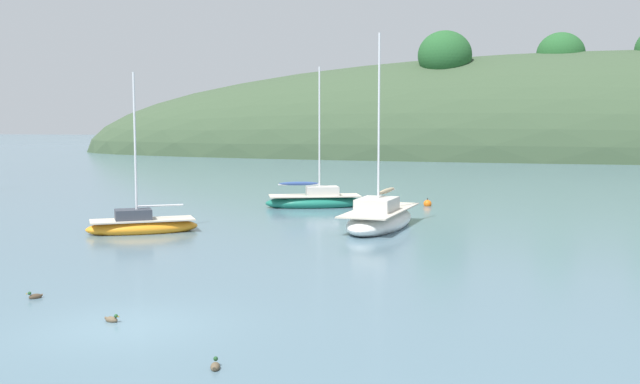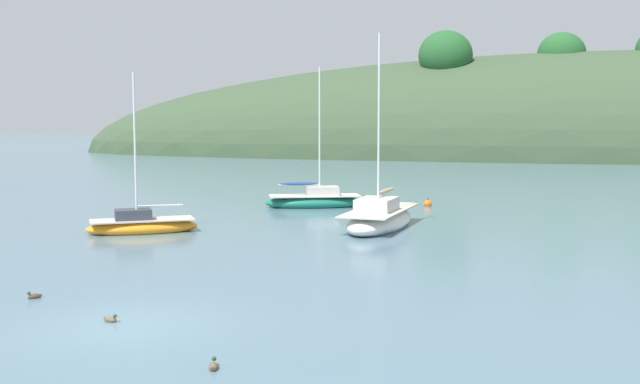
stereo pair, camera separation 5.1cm
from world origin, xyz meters
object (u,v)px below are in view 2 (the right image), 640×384
at_px(duck_trailing, 111,319).
at_px(duck_straggler, 214,366).
at_px(sailboat_navy_dinghy, 380,219).
at_px(duck_lead, 34,296).
at_px(mooring_buoy_channel, 428,204).
at_px(sailboat_black_sloop, 315,201).
at_px(sailboat_cream_ketch, 141,225).

height_order(duck_trailing, duck_straggler, same).
xyz_separation_m(sailboat_navy_dinghy, duck_trailing, (-3.91, -16.53, -0.36)).
bearing_deg(duck_trailing, duck_lead, 152.00).
xyz_separation_m(mooring_buoy_channel, duck_lead, (-8.36, -23.68, -0.07)).
distance_m(sailboat_black_sloop, duck_lead, 22.04).
bearing_deg(duck_lead, sailboat_cream_ketch, 102.47).
relative_size(sailboat_navy_dinghy, duck_straggler, 20.43).
xyz_separation_m(sailboat_navy_dinghy, duck_lead, (-7.01, -14.88, -0.36)).
bearing_deg(duck_lead, sailboat_navy_dinghy, 64.77).
distance_m(mooring_buoy_channel, duck_straggler, 27.99).
relative_size(sailboat_cream_ketch, duck_trailing, 16.12).
relative_size(mooring_buoy_channel, duck_straggler, 1.28).
distance_m(duck_trailing, duck_straggler, 4.40).
height_order(sailboat_cream_ketch, duck_straggler, sailboat_cream_ketch).
xyz_separation_m(sailboat_navy_dinghy, duck_straggler, (-0.36, -19.13, -0.36)).
height_order(sailboat_black_sloop, duck_straggler, sailboat_black_sloop).
height_order(sailboat_black_sloop, duck_trailing, sailboat_black_sloop).
distance_m(sailboat_cream_ketch, mooring_buoy_channel, 16.46).
relative_size(sailboat_cream_ketch, duck_lead, 18.04).
bearing_deg(duck_straggler, sailboat_navy_dinghy, 88.91).
bearing_deg(sailboat_black_sloop, mooring_buoy_channel, 16.85).
distance_m(sailboat_navy_dinghy, sailboat_black_sloop, 8.36).
bearing_deg(duck_straggler, sailboat_cream_ketch, 120.44).
bearing_deg(mooring_buoy_channel, sailboat_black_sloop, -163.15).
height_order(sailboat_navy_dinghy, duck_straggler, sailboat_navy_dinghy).
xyz_separation_m(sailboat_black_sloop, duck_straggler, (4.18, -26.15, -0.30)).
distance_m(mooring_buoy_channel, duck_lead, 25.11).
bearing_deg(sailboat_navy_dinghy, duck_straggler, -91.09).
bearing_deg(sailboat_black_sloop, sailboat_cream_ketch, -115.17).
bearing_deg(sailboat_cream_ketch, duck_trailing, -66.62).
relative_size(sailboat_navy_dinghy, duck_trailing, 20.37).
bearing_deg(duck_straggler, sailboat_black_sloop, 99.07).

